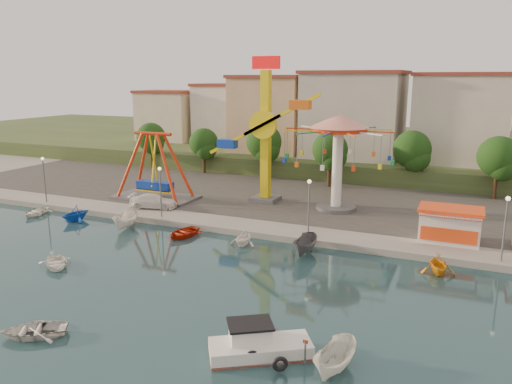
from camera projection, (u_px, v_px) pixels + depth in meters
The scene contains 35 objects.
ground at pixel (153, 279), 37.45m from camera, with size 200.00×200.00×0.00m, color #143139.
quay_deck at pixel (348, 157), 92.71m from camera, with size 200.00×100.00×0.60m, color #9E998E.
asphalt_pad at pixel (289, 190), 64.09m from camera, with size 90.00×28.00×0.01m, color #4C4944.
hill_terrace at pixel (354, 147), 96.91m from camera, with size 200.00×60.00×3.00m, color #384C26.
pirate_ship_ride at pixel (154, 167), 59.06m from camera, with size 10.00×5.00×8.00m.
kamikaze_tower at pixel (269, 136), 56.56m from camera, with size 9.01×3.10×16.50m.
wave_swinger at pixel (338, 141), 53.30m from camera, with size 11.60×11.60×10.40m.
booth_left at pixel (450, 224), 43.89m from camera, with size 5.40×3.78×3.08m.
lamp_post_0 at pixel (45, 181), 57.74m from camera, with size 0.14×0.14×5.00m, color #59595E.
lamp_post_1 at pixel (161, 193), 51.48m from camera, with size 0.14×0.14×5.00m, color #59595E.
lamp_post_2 at pixel (309, 210), 45.22m from camera, with size 0.14×0.14×5.00m, color #59595E.
lamp_post_3 at pixel (504, 231), 38.97m from camera, with size 0.14×0.14×5.00m, color #59595E.
tree_0 at pixel (151, 137), 79.38m from camera, with size 4.60×4.60×7.19m.
tree_1 at pixel (204, 143), 74.88m from camera, with size 4.35×4.35×6.80m.
tree_2 at pixel (264, 142), 70.42m from camera, with size 5.02×5.02×7.85m.
tree_3 at pixel (330, 150), 65.30m from camera, with size 4.68×4.68×7.32m.
tree_4 at pixel (412, 150), 64.02m from camera, with size 4.86×4.86×7.60m.
tree_5 at pixel (498, 157), 58.49m from camera, with size 4.83×4.83×7.54m.
building_0 at pixel (146, 111), 89.60m from camera, with size 9.26×9.53×11.87m, color beige.
building_1 at pixel (219, 120), 90.00m from camera, with size 12.33×9.01×8.63m, color silver.
building_2 at pixel (289, 114), 85.08m from camera, with size 11.95×9.28×11.23m, color tan.
building_3 at pixel (366, 125), 77.10m from camera, with size 12.59×10.50×9.20m, color beige.
building_4 at pixel (460, 126), 74.87m from camera, with size 10.75×9.23×9.24m, color beige.
cabin_motorboat at pixel (258, 347), 27.10m from camera, with size 5.77×4.76×1.94m.
rowboat_a at pixel (56, 263), 39.78m from camera, with size 2.48×3.47×0.72m, color white.
rowboat_b at pixel (34, 330), 29.18m from camera, with size 2.69×3.76×0.78m, color silver.
skiff at pixel (336, 360), 25.41m from camera, with size 1.48×3.93×1.52m, color white.
van at pixel (153, 201), 55.44m from camera, with size 2.14×5.25×1.52m, color white.
moored_boat_0 at pixel (36, 212), 54.84m from camera, with size 2.59×3.62×0.75m, color white.
moored_boat_1 at pixel (75, 213), 52.52m from camera, with size 2.76×3.20×1.69m, color blue.
moored_boat_2 at pixel (126, 220), 49.95m from camera, with size 1.60×4.25×1.64m, color silver.
moored_boat_3 at pixel (183, 233), 47.44m from camera, with size 2.70×3.79×0.78m, color red.
moored_boat_4 at pixel (243, 238), 44.90m from camera, with size 2.36×2.73×1.44m, color white.
moored_boat_5 at pixel (305, 245), 42.58m from camera, with size 1.57×4.18×1.61m, color #515055.
moored_boat_7 at pixel (438, 264), 38.39m from camera, with size 2.57×2.98×1.57m, color orange.
Camera 1 is at (21.15, -28.96, 14.82)m, focal length 35.00 mm.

